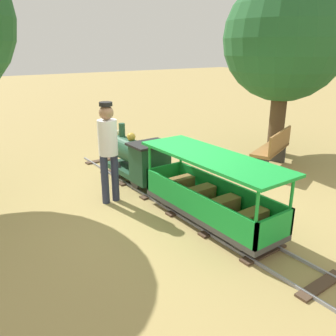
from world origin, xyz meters
TOP-DOWN VIEW (x-y plane):
  - ground_plane at (0.00, 0.00)m, footprint 60.00×60.00m
  - track at (0.00, -0.06)m, footprint 0.71×6.05m
  - locomotive at (0.00, 0.98)m, footprint 0.67×1.45m
  - passenger_car at (0.00, -0.96)m, footprint 0.77×2.35m
  - conductor_person at (-0.80, 0.53)m, footprint 0.30×0.30m
  - park_bench at (2.63, 0.04)m, footprint 1.36×0.83m
  - oak_tree_far at (3.62, 0.76)m, footprint 2.67×2.67m

SIDE VIEW (x-z plane):
  - ground_plane at x=0.00m, z-range 0.00..0.00m
  - track at x=0.00m, z-range 0.00..0.04m
  - park_bench at x=2.63m, z-range 0.01..0.83m
  - passenger_car at x=0.00m, z-range -0.06..0.91m
  - locomotive at x=0.00m, z-range -0.01..0.98m
  - conductor_person at x=-0.80m, z-range 0.15..1.77m
  - oak_tree_far at x=3.62m, z-range 0.60..4.51m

